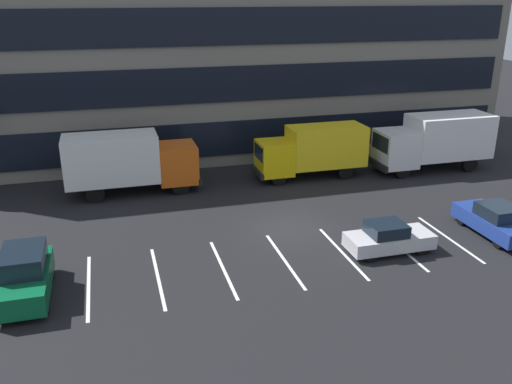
{
  "coord_description": "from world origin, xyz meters",
  "views": [
    {
      "loc": [
        -8.45,
        -23.65,
        11.25
      ],
      "look_at": [
        -1.28,
        1.94,
        1.4
      ],
      "focal_mm": 38.07,
      "sensor_mm": 36.0,
      "label": 1
    }
  ],
  "objects": [
    {
      "name": "box_truck_yellow_all",
      "position": [
        3.99,
        7.34,
        1.84
      ],
      "size": [
        7.05,
        2.33,
        3.27
      ],
      "color": "yellow",
      "rests_on": "ground_plane"
    },
    {
      "name": "sedan_navy",
      "position": [
        9.38,
        -3.36,
        0.74
      ],
      "size": [
        1.84,
        4.39,
        1.57
      ],
      "color": "navy",
      "rests_on": "ground_plane"
    },
    {
      "name": "suv_forest",
      "position": [
        -12.07,
        -3.37,
        0.93
      ],
      "size": [
        1.8,
        4.25,
        1.92
      ],
      "color": "#0C5933",
      "rests_on": "ground_plane"
    },
    {
      "name": "lot_markings",
      "position": [
        0.0,
        -3.21,
        0.0
      ],
      "size": [
        19.74,
        5.4,
        0.01
      ],
      "color": "silver",
      "rests_on": "ground_plane"
    },
    {
      "name": "sedan_silver",
      "position": [
        3.45,
        -3.64,
        0.67
      ],
      "size": [
        3.97,
        1.66,
        1.42
      ],
      "color": "silver",
      "rests_on": "ground_plane"
    },
    {
      "name": "ground_plane",
      "position": [
        0.0,
        0.0,
        0.0
      ],
      "size": [
        120.0,
        120.0,
        0.0
      ],
      "primitive_type": "plane",
      "color": "black"
    },
    {
      "name": "office_building",
      "position": [
        0.0,
        17.95,
        7.2
      ],
      "size": [
        40.74,
        14.0,
        14.4
      ],
      "color": "slate",
      "rests_on": "ground_plane"
    },
    {
      "name": "box_truck_orange",
      "position": [
        -7.43,
        7.47,
        2.01
      ],
      "size": [
        7.7,
        2.55,
        3.57
      ],
      "color": "#D85914",
      "rests_on": "ground_plane"
    },
    {
      "name": "box_truck_white",
      "position": [
        12.33,
        6.62,
        2.06
      ],
      "size": [
        7.9,
        2.61,
        3.66
      ],
      "color": "white",
      "rests_on": "ground_plane"
    }
  ]
}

